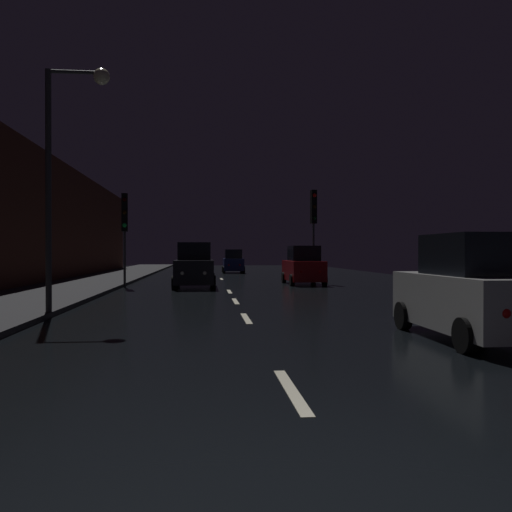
% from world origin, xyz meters
% --- Properties ---
extents(ground, '(27.11, 84.00, 0.02)m').
position_xyz_m(ground, '(0.00, 24.50, -0.01)').
color(ground, black).
extents(sidewalk_left, '(4.40, 84.00, 0.15)m').
position_xyz_m(sidewalk_left, '(-7.36, 24.50, 0.07)').
color(sidewalk_left, '#28282B').
rests_on(sidewalk_left, ground).
extents(building_facade_left, '(0.80, 63.00, 7.21)m').
position_xyz_m(building_facade_left, '(-9.96, 21.00, 3.61)').
color(building_facade_left, '#472319').
rests_on(building_facade_left, ground).
extents(lane_centerline, '(0.16, 30.07, 0.01)m').
position_xyz_m(lane_centerline, '(0.00, 15.83, 0.01)').
color(lane_centerline, beige).
rests_on(lane_centerline, ground).
extents(traffic_light_far_right, '(0.34, 0.47, 5.27)m').
position_xyz_m(traffic_light_far_right, '(5.06, 25.92, 3.86)').
color(traffic_light_far_right, '#38383A').
rests_on(traffic_light_far_right, ground).
extents(traffic_light_far_left, '(0.35, 0.48, 4.68)m').
position_xyz_m(traffic_light_far_left, '(-5.05, 23.24, 3.38)').
color(traffic_light_far_left, '#38383A').
rests_on(traffic_light_far_left, ground).
extents(streetlamp_overhead, '(1.70, 0.44, 6.72)m').
position_xyz_m(streetlamp_overhead, '(-4.78, 11.07, 4.50)').
color(streetlamp_overhead, '#2D2D30').
rests_on(streetlamp_overhead, ground).
extents(car_approaching_headlights, '(2.04, 4.42, 2.23)m').
position_xyz_m(car_approaching_headlights, '(-1.60, 22.82, 1.02)').
color(car_approaching_headlights, black).
rests_on(car_approaching_headlights, ground).
extents(car_parked_right_near, '(1.94, 4.20, 2.12)m').
position_xyz_m(car_parked_right_near, '(4.26, 6.54, 0.97)').
color(car_parked_right_near, silver).
rests_on(car_parked_right_near, ground).
extents(car_distant_taillights, '(1.81, 3.93, 1.98)m').
position_xyz_m(car_distant_taillights, '(1.31, 41.23, 0.90)').
color(car_distant_taillights, '#141E51').
rests_on(car_distant_taillights, ground).
extents(car_parked_right_far, '(1.92, 4.16, 2.09)m').
position_xyz_m(car_parked_right_far, '(4.26, 24.81, 0.96)').
color(car_parked_right_far, maroon).
rests_on(car_parked_right_far, ground).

